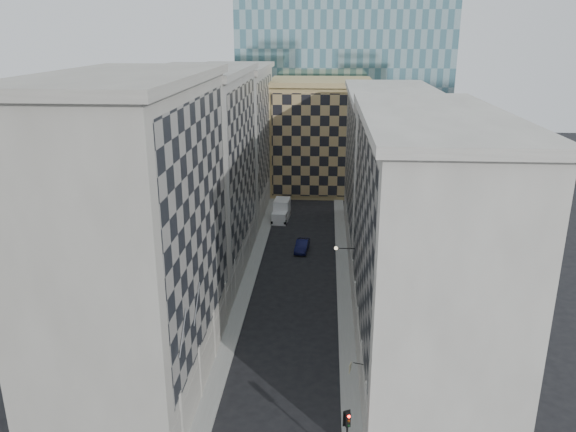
% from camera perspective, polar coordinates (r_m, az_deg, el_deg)
% --- Properties ---
extents(sidewalk_west, '(1.50, 100.00, 0.15)m').
position_cam_1_polar(sidewalk_west, '(63.51, -3.93, -6.23)').
color(sidewalk_west, gray).
rests_on(sidewalk_west, ground).
extents(sidewalk_east, '(1.50, 100.00, 0.15)m').
position_cam_1_polar(sidewalk_east, '(63.01, 5.64, -6.48)').
color(sidewalk_east, gray).
rests_on(sidewalk_east, ground).
extents(bldg_left_a, '(10.80, 22.80, 23.70)m').
position_cam_1_polar(bldg_left_a, '(43.18, -15.09, -2.06)').
color(bldg_left_a, gray).
rests_on(bldg_left_a, ground).
extents(bldg_left_b, '(10.80, 22.80, 22.70)m').
position_cam_1_polar(bldg_left_b, '(63.60, -8.83, 4.38)').
color(bldg_left_b, gray).
rests_on(bldg_left_b, ground).
extents(bldg_left_c, '(10.80, 22.80, 21.70)m').
position_cam_1_polar(bldg_left_c, '(84.82, -5.62, 7.63)').
color(bldg_left_c, gray).
rests_on(bldg_left_c, ground).
extents(bldg_right_a, '(10.80, 26.80, 20.70)m').
position_cam_1_polar(bldg_right_a, '(45.85, 13.57, -2.74)').
color(bldg_right_a, '#A7A299').
rests_on(bldg_right_a, ground).
extents(bldg_right_b, '(10.80, 28.80, 19.70)m').
position_cam_1_polar(bldg_right_b, '(71.61, 10.17, 4.65)').
color(bldg_right_b, '#A7A299').
rests_on(bldg_right_b, ground).
extents(tan_block, '(16.80, 14.80, 18.80)m').
position_cam_1_polar(tan_block, '(96.62, 3.29, 8.15)').
color(tan_block, tan).
rests_on(tan_block, ground).
extents(church_tower, '(7.20, 7.20, 51.50)m').
position_cam_1_polar(church_tower, '(109.27, 2.46, 18.57)').
color(church_tower, '#322B27').
rests_on(church_tower, ground).
extents(flagpoles_left, '(0.10, 6.33, 2.33)m').
position_cam_1_polar(flagpoles_left, '(38.99, -9.91, -10.13)').
color(flagpoles_left, gray).
rests_on(flagpoles_left, ground).
extents(bracket_lamp, '(1.98, 0.36, 0.36)m').
position_cam_1_polar(bracket_lamp, '(55.07, 5.09, -3.28)').
color(bracket_lamp, black).
rests_on(bracket_lamp, ground).
extents(traffic_light, '(0.49, 0.49, 3.95)m').
position_cam_1_polar(traffic_light, '(37.40, 6.05, -20.54)').
color(traffic_light, black).
rests_on(traffic_light, sidewalk_east).
extents(box_truck, '(2.51, 5.41, 2.89)m').
position_cam_1_polar(box_truck, '(82.16, -0.68, 0.48)').
color(box_truck, white).
rests_on(box_truck, ground).
extents(dark_car, '(1.87, 4.38, 1.41)m').
position_cam_1_polar(dark_car, '(70.67, 1.44, -3.03)').
color(dark_car, '#0F123A').
rests_on(dark_car, ground).
extents(shop_sign, '(1.03, 0.61, 0.70)m').
position_cam_1_polar(shop_sign, '(41.18, 6.42, -15.02)').
color(shop_sign, black).
rests_on(shop_sign, ground).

